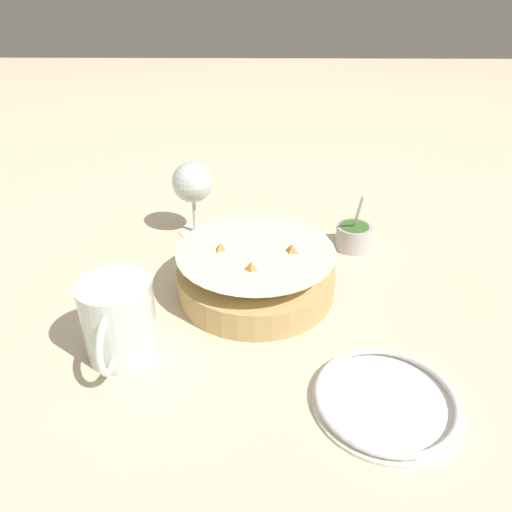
{
  "coord_description": "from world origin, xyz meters",
  "views": [
    {
      "loc": [
        0.67,
        -0.02,
        0.46
      ],
      "look_at": [
        0.02,
        -0.02,
        0.07
      ],
      "focal_mm": 35.0,
      "sensor_mm": 36.0,
      "label": 1
    }
  ],
  "objects": [
    {
      "name": "wine_glass",
      "position": [
        -0.17,
        -0.14,
        0.1
      ],
      "size": [
        0.07,
        0.07,
        0.14
      ],
      "color": "silver",
      "rests_on": "ground_plane"
    },
    {
      "name": "beer_mug",
      "position": [
        0.16,
        -0.2,
        0.05
      ],
      "size": [
        0.14,
        0.09,
        0.11
      ],
      "color": "silver",
      "rests_on": "ground_plane"
    },
    {
      "name": "food_basket",
      "position": [
        0.02,
        -0.02,
        0.04
      ],
      "size": [
        0.24,
        0.24,
        0.09
      ],
      "color": "tan",
      "rests_on": "ground_plane"
    },
    {
      "name": "sauce_cup",
      "position": [
        -0.12,
        0.15,
        0.02
      ],
      "size": [
        0.07,
        0.06,
        0.12
      ],
      "color": "#B7B7BC",
      "rests_on": "ground_plane"
    },
    {
      "name": "ground_plane",
      "position": [
        0.0,
        0.0,
        0.0
      ],
      "size": [
        4.0,
        4.0,
        0.0
      ],
      "primitive_type": "plane",
      "color": "beige"
    },
    {
      "name": "side_plate",
      "position": [
        0.25,
        0.13,
        0.01
      ],
      "size": [
        0.18,
        0.18,
        0.01
      ],
      "color": "white",
      "rests_on": "ground_plane"
    }
  ]
}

